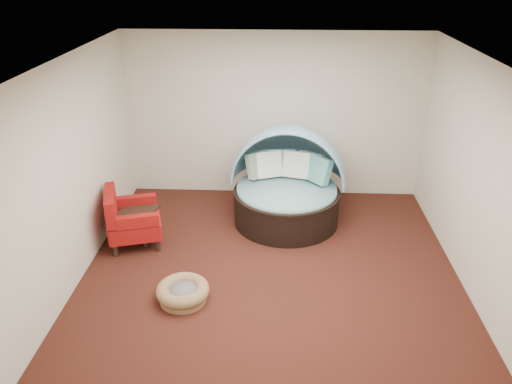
{
  "coord_description": "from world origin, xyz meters",
  "views": [
    {
      "loc": [
        0.07,
        -5.61,
        3.9
      ],
      "look_at": [
        -0.22,
        0.6,
        0.9
      ],
      "focal_mm": 35.0,
      "sensor_mm": 36.0,
      "label": 1
    }
  ],
  "objects_px": {
    "canopy_daybed": "(288,178)",
    "pet_basket": "(183,292)",
    "red_armchair": "(130,219)",
    "side_table": "(138,220)"
  },
  "relations": [
    {
      "from": "pet_basket",
      "to": "red_armchair",
      "type": "relative_size",
      "value": 0.79
    },
    {
      "from": "side_table",
      "to": "canopy_daybed",
      "type": "bearing_deg",
      "value": 18.49
    },
    {
      "from": "pet_basket",
      "to": "side_table",
      "type": "relative_size",
      "value": 1.22
    },
    {
      "from": "red_armchair",
      "to": "canopy_daybed",
      "type": "bearing_deg",
      "value": 4.6
    },
    {
      "from": "side_table",
      "to": "red_armchair",
      "type": "bearing_deg",
      "value": -117.68
    },
    {
      "from": "canopy_daybed",
      "to": "pet_basket",
      "type": "height_order",
      "value": "canopy_daybed"
    },
    {
      "from": "canopy_daybed",
      "to": "pet_basket",
      "type": "bearing_deg",
      "value": -114.88
    },
    {
      "from": "canopy_daybed",
      "to": "pet_basket",
      "type": "xyz_separation_m",
      "value": [
        -1.29,
        -2.17,
        -0.59
      ]
    },
    {
      "from": "red_armchair",
      "to": "side_table",
      "type": "xyz_separation_m",
      "value": [
        0.07,
        0.14,
        -0.09
      ]
    },
    {
      "from": "red_armchair",
      "to": "pet_basket",
      "type": "bearing_deg",
      "value": -69.08
    }
  ]
}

